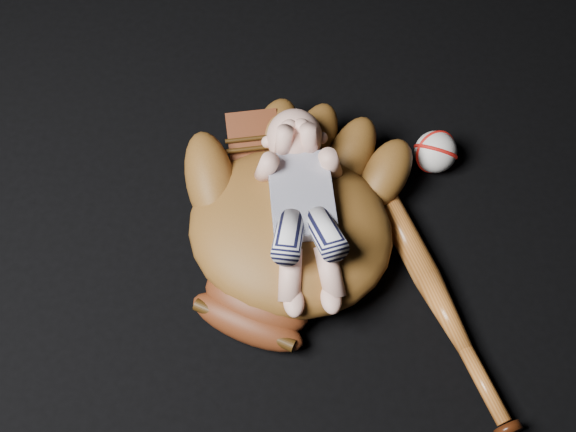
{
  "coord_description": "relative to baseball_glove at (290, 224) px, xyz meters",
  "views": [
    {
      "loc": [
        0.06,
        -0.55,
        1.03
      ],
      "look_at": [
        0.03,
        0.02,
        0.08
      ],
      "focal_mm": 45.0,
      "sensor_mm": 36.0,
      "label": 1
    }
  ],
  "objects": [
    {
      "name": "baseball_glove",
      "position": [
        0.0,
        0.0,
        0.0
      ],
      "size": [
        0.54,
        0.57,
        0.14
      ],
      "primitive_type": null,
      "rotation": [
        0.0,
        0.0,
        -0.37
      ],
      "color": "#5C3613",
      "rests_on": "ground"
    },
    {
      "name": "newborn_baby",
      "position": [
        0.02,
        -0.0,
        0.05
      ],
      "size": [
        0.2,
        0.35,
        0.14
      ],
      "primitive_type": null,
      "rotation": [
        0.0,
        0.0,
        0.15
      ],
      "color": "#E5A893",
      "rests_on": "baseball_glove"
    },
    {
      "name": "baseball_bat",
      "position": [
        0.23,
        -0.08,
        -0.05
      ],
      "size": [
        0.23,
        0.44,
        0.04
      ],
      "primitive_type": null,
      "rotation": [
        0.0,
        0.0,
        0.42
      ],
      "color": "#A65820",
      "rests_on": "ground"
    },
    {
      "name": "baseball",
      "position": [
        0.24,
        0.18,
        -0.04
      ],
      "size": [
        0.08,
        0.08,
        0.07
      ],
      "primitive_type": "sphere",
      "rotation": [
        0.0,
        0.0,
        0.07
      ],
      "color": "silver",
      "rests_on": "ground"
    }
  ]
}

